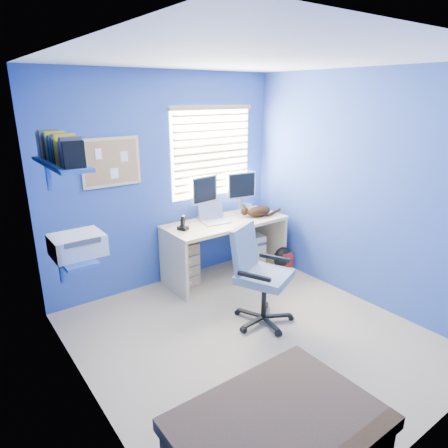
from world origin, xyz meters
TOP-DOWN VIEW (x-y plane):
  - floor at (0.00, 0.00)m, footprint 3.00×3.20m
  - ceiling at (0.00, 0.00)m, footprint 3.00×3.20m
  - wall_back at (0.00, 1.60)m, footprint 3.00×0.01m
  - wall_front at (0.00, -1.60)m, footprint 3.00×0.01m
  - wall_left at (-1.50, 0.00)m, footprint 0.01×3.20m
  - wall_right at (1.50, 0.00)m, footprint 0.01×3.20m
  - desk at (0.62, 1.26)m, footprint 1.55×0.65m
  - laptop at (0.49, 1.28)m, footprint 0.36×0.30m
  - monitor_left at (0.48, 1.52)m, footprint 0.41×0.18m
  - monitor_right at (1.00, 1.44)m, footprint 0.42×0.19m
  - phone at (0.02, 1.27)m, footprint 0.13×0.14m
  - mug at (1.06, 1.47)m, footprint 0.10×0.09m
  - cd_spindle at (1.17, 1.51)m, footprint 0.13×0.13m
  - cat at (1.09, 1.17)m, footprint 0.40×0.32m
  - tower_pc at (1.13, 1.35)m, footprint 0.25×0.46m
  - drawer_boxes at (0.04, 1.37)m, footprint 0.35×0.28m
  - yellow_book at (0.99, 1.15)m, footprint 0.03×0.17m
  - backpack at (1.35, 0.95)m, footprint 0.32×0.28m
  - office_chair at (0.25, 0.19)m, footprint 0.78×0.78m
  - window_blinds at (0.65, 1.57)m, footprint 1.15×0.05m
  - corkboard at (-0.65, 1.58)m, footprint 0.64×0.02m
  - wall_shelves at (-1.35, 0.75)m, footprint 0.42×0.90m

SIDE VIEW (x-z plane):
  - floor at x=0.00m, z-range 0.00..0.00m
  - yellow_book at x=0.99m, z-range 0.00..0.24m
  - backpack at x=1.35m, z-range 0.00..0.32m
  - tower_pc at x=1.13m, z-range 0.00..0.45m
  - drawer_boxes at x=0.04m, z-range 0.00..0.54m
  - desk at x=0.62m, z-range 0.00..0.74m
  - office_chair at x=0.25m, z-range -0.13..0.88m
  - cd_spindle at x=1.17m, z-range 0.74..0.81m
  - mug at x=1.06m, z-range 0.74..0.84m
  - cat at x=1.09m, z-range 0.74..0.87m
  - phone at x=0.02m, z-range 0.74..0.91m
  - laptop at x=0.49m, z-range 0.74..0.96m
  - monitor_left at x=0.48m, z-range 0.74..1.28m
  - monitor_right at x=1.00m, z-range 0.74..1.28m
  - wall_back at x=0.00m, z-range 0.00..2.50m
  - wall_front at x=0.00m, z-range 0.00..2.50m
  - wall_left at x=-1.50m, z-range 0.00..2.50m
  - wall_right at x=1.50m, z-range 0.00..2.50m
  - wall_shelves at x=-1.35m, z-range 0.91..1.96m
  - corkboard at x=-0.65m, z-range 1.29..1.81m
  - window_blinds at x=0.65m, z-range 1.00..2.10m
  - ceiling at x=0.00m, z-range 2.50..2.50m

